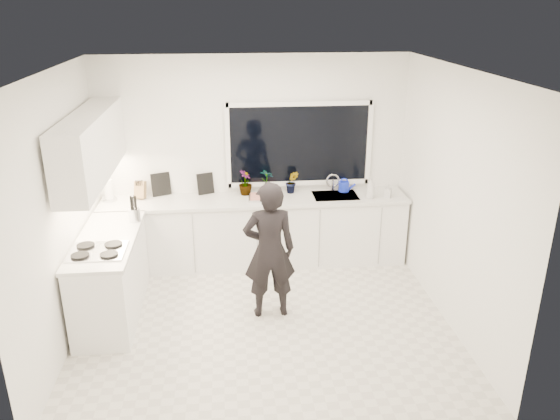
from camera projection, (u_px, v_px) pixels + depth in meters
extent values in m
cube|color=beige|center=(264.00, 321.00, 6.02)|extent=(4.00, 3.50, 0.02)
cube|color=white|center=(253.00, 159.00, 7.17)|extent=(4.00, 0.02, 2.70)
cube|color=white|center=(59.00, 214.00, 5.35)|extent=(0.02, 3.50, 2.70)
cube|color=white|center=(454.00, 200.00, 5.72)|extent=(0.02, 3.50, 2.70)
cube|color=white|center=(261.00, 69.00, 5.05)|extent=(4.00, 3.50, 0.02)
cube|color=black|center=(299.00, 144.00, 7.12)|extent=(1.80, 0.02, 1.00)
cube|color=white|center=(256.00, 232.00, 7.21)|extent=(3.92, 0.58, 0.88)
cube|color=white|center=(111.00, 278.00, 6.03)|extent=(0.58, 1.60, 0.88)
cube|color=silver|center=(255.00, 200.00, 7.03)|extent=(3.94, 0.62, 0.04)
cube|color=silver|center=(106.00, 240.00, 5.86)|extent=(0.62, 1.60, 0.04)
cube|color=white|center=(91.00, 146.00, 5.84)|extent=(0.34, 2.10, 0.70)
cube|color=silver|center=(335.00, 199.00, 7.15)|extent=(0.58, 0.42, 0.14)
cylinder|color=silver|center=(333.00, 183.00, 7.28)|extent=(0.03, 0.03, 0.22)
cube|color=black|center=(97.00, 251.00, 5.53)|extent=(0.56, 0.48, 0.03)
imported|color=black|center=(269.00, 251.00, 5.89)|extent=(0.58, 0.40, 1.56)
cube|color=silver|center=(266.00, 197.00, 7.01)|extent=(0.45, 0.35, 0.03)
cube|color=red|center=(266.00, 196.00, 7.01)|extent=(0.41, 0.31, 0.01)
cylinder|color=#162AD0|center=(344.00, 186.00, 7.27)|extent=(0.15, 0.15, 0.13)
cylinder|color=silver|center=(109.00, 191.00, 6.91)|extent=(0.13, 0.13, 0.26)
cube|color=#9C6F49|center=(140.00, 190.00, 6.99)|extent=(0.15, 0.13, 0.22)
cylinder|color=#ACABB0|center=(135.00, 215.00, 6.27)|extent=(0.15, 0.15, 0.16)
cube|color=black|center=(205.00, 184.00, 7.15)|extent=(0.21, 0.10, 0.28)
cube|color=black|center=(161.00, 184.00, 7.09)|extent=(0.24, 0.11, 0.30)
imported|color=#26662D|center=(245.00, 183.00, 7.11)|extent=(0.22, 0.22, 0.32)
imported|color=#26662D|center=(267.00, 181.00, 7.14)|extent=(0.22, 0.20, 0.34)
imported|color=#26662D|center=(292.00, 182.00, 7.18)|extent=(0.18, 0.15, 0.30)
imported|color=#D8BF66|center=(371.00, 188.00, 6.98)|extent=(0.11, 0.11, 0.27)
imported|color=#D8BF66|center=(388.00, 191.00, 7.02)|extent=(0.11, 0.11, 0.18)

